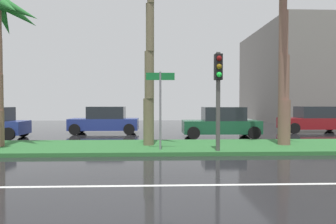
{
  "coord_description": "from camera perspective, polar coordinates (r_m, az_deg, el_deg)",
  "views": [
    {
      "loc": [
        0.51,
        -5.31,
        1.94
      ],
      "look_at": [
        1.12,
        9.5,
        1.52
      ],
      "focal_mm": 33.48,
      "sensor_mm": 36.0,
      "label": 1
    }
  ],
  "objects": [
    {
      "name": "car_in_traffic_second",
      "position": [
        20.39,
        -11.39,
        -1.55
      ],
      "size": [
        4.3,
        2.02,
        1.72
      ],
      "rotation": [
        0.0,
        0.0,
        3.14
      ],
      "color": "navy",
      "rests_on": "ground_plane"
    },
    {
      "name": "car_in_traffic_fourth",
      "position": [
        23.08,
        24.98,
        -1.3
      ],
      "size": [
        4.3,
        2.02,
        1.72
      ],
      "rotation": [
        0.0,
        0.0,
        3.14
      ],
      "color": "maroon",
      "rests_on": "ground_plane"
    },
    {
      "name": "near_lane_divider_stripe",
      "position": [
        7.58,
        -6.29,
        -13.2
      ],
      "size": [
        81.0,
        0.14,
        0.01
      ],
      "primitive_type": "cube",
      "color": "white",
      "rests_on": "ground_plane"
    },
    {
      "name": "car_in_traffic_third",
      "position": [
        18.02,
        9.71,
        -1.95
      ],
      "size": [
        4.3,
        2.02,
        1.72
      ],
      "rotation": [
        0.0,
        0.0,
        3.14
      ],
      "color": "#195133",
      "rests_on": "ground_plane"
    },
    {
      "name": "traffic_signal_median_right",
      "position": [
        11.87,
        9.14,
        5.23
      ],
      "size": [
        0.28,
        0.43,
        3.69
      ],
      "color": "#4C4C47",
      "rests_on": "median_strip"
    },
    {
      "name": "street_name_sign",
      "position": [
        12.05,
        -1.41,
        2.27
      ],
      "size": [
        1.1,
        0.08,
        3.0
      ],
      "color": "slate",
      "rests_on": "median_strip"
    },
    {
      "name": "building_far_right",
      "position": [
        40.12,
        27.11,
        5.94
      ],
      "size": [
        16.15,
        15.39,
        10.16
      ],
      "color": "slate",
      "rests_on": "ground_plane"
    },
    {
      "name": "median_strip",
      "position": [
        13.45,
        -4.52,
        -6.36
      ],
      "size": [
        85.5,
        4.0,
        0.15
      ],
      "primitive_type": "cube",
      "color": "#2D6B33",
      "rests_on": "ground_plane"
    },
    {
      "name": "ground_plane",
      "position": [
        14.46,
        -4.37,
        -6.3
      ],
      "size": [
        90.0,
        42.0,
        0.1
      ],
      "primitive_type": "cube",
      "color": "black"
    }
  ]
}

